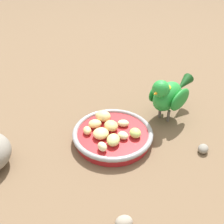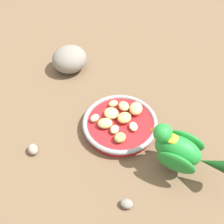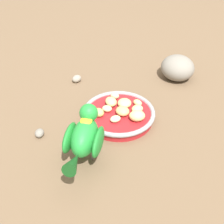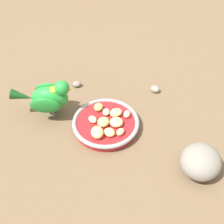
{
  "view_description": "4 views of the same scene",
  "coord_description": "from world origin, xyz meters",
  "px_view_note": "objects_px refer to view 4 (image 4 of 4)",
  "views": [
    {
      "loc": [
        0.3,
        -0.37,
        0.39
      ],
      "look_at": [
        -0.0,
        -0.01,
        0.07
      ],
      "focal_mm": 39.81,
      "sensor_mm": 36.0,
      "label": 1
    },
    {
      "loc": [
        0.45,
        0.16,
        0.61
      ],
      "look_at": [
        0.01,
        -0.04,
        0.05
      ],
      "focal_mm": 48.79,
      "sensor_mm": 36.0,
      "label": 2
    },
    {
      "loc": [
        -0.09,
        0.65,
        0.55
      ],
      "look_at": [
        0.02,
        0.01,
        0.05
      ],
      "focal_mm": 53.92,
      "sensor_mm": 36.0,
      "label": 3
    },
    {
      "loc": [
        -0.51,
        -0.04,
        0.59
      ],
      "look_at": [
        0.0,
        -0.04,
        0.07
      ],
      "focal_mm": 44.16,
      "sensor_mm": 36.0,
      "label": 4
    }
  ],
  "objects_px": {
    "apple_piece_6": "(106,112)",
    "apple_piece_1": "(116,113)",
    "apple_piece_3": "(127,114)",
    "apple_piece_5": "(116,123)",
    "apple_piece_8": "(120,132)",
    "apple_piece_0": "(103,122)",
    "pebble_1": "(77,84)",
    "apple_piece_9": "(93,119)",
    "feeding_bowl": "(106,124)",
    "pebble_0": "(155,89)",
    "apple_piece_7": "(100,107)",
    "rock_large": "(200,162)",
    "apple_piece_2": "(110,132)",
    "apple_piece_4": "(97,132)",
    "parrot": "(49,97)"
  },
  "relations": [
    {
      "from": "rock_large",
      "to": "pebble_1",
      "type": "height_order",
      "value": "rock_large"
    },
    {
      "from": "apple_piece_1",
      "to": "pebble_0",
      "type": "bearing_deg",
      "value": -44.96
    },
    {
      "from": "feeding_bowl",
      "to": "apple_piece_7",
      "type": "bearing_deg",
      "value": 20.71
    },
    {
      "from": "apple_piece_0",
      "to": "apple_piece_5",
      "type": "xyz_separation_m",
      "value": [
        -0.01,
        -0.04,
        -0.0
      ]
    },
    {
      "from": "apple_piece_9",
      "to": "apple_piece_4",
      "type": "bearing_deg",
      "value": -164.14
    },
    {
      "from": "apple_piece_3",
      "to": "apple_piece_6",
      "type": "distance_m",
      "value": 0.06
    },
    {
      "from": "apple_piece_1",
      "to": "pebble_0",
      "type": "height_order",
      "value": "apple_piece_1"
    },
    {
      "from": "apple_piece_7",
      "to": "rock_large",
      "type": "distance_m",
      "value": 0.31
    },
    {
      "from": "feeding_bowl",
      "to": "pebble_1",
      "type": "xyz_separation_m",
      "value": [
        0.18,
        0.1,
        -0.01
      ]
    },
    {
      "from": "apple_piece_6",
      "to": "apple_piece_1",
      "type": "bearing_deg",
      "value": -100.73
    },
    {
      "from": "parrot",
      "to": "rock_large",
      "type": "xyz_separation_m",
      "value": [
        -0.19,
        -0.39,
        -0.04
      ]
    },
    {
      "from": "feeding_bowl",
      "to": "pebble_1",
      "type": "relative_size",
      "value": 6.81
    },
    {
      "from": "apple_piece_1",
      "to": "apple_piece_2",
      "type": "bearing_deg",
      "value": 165.82
    },
    {
      "from": "apple_piece_1",
      "to": "apple_piece_8",
      "type": "distance_m",
      "value": 0.07
    },
    {
      "from": "apple_piece_0",
      "to": "apple_piece_1",
      "type": "relative_size",
      "value": 0.99
    },
    {
      "from": "apple_piece_5",
      "to": "apple_piece_9",
      "type": "bearing_deg",
      "value": 74.71
    },
    {
      "from": "apple_piece_3",
      "to": "apple_piece_4",
      "type": "bearing_deg",
      "value": 130.8
    },
    {
      "from": "apple_piece_6",
      "to": "apple_piece_8",
      "type": "xyz_separation_m",
      "value": [
        -0.07,
        -0.04,
        0.0
      ]
    },
    {
      "from": "apple_piece_4",
      "to": "apple_piece_8",
      "type": "height_order",
      "value": "apple_piece_4"
    },
    {
      "from": "pebble_0",
      "to": "apple_piece_5",
      "type": "bearing_deg",
      "value": 142.96
    },
    {
      "from": "apple_piece_2",
      "to": "apple_piece_9",
      "type": "distance_m",
      "value": 0.07
    },
    {
      "from": "apple_piece_3",
      "to": "apple_piece_5",
      "type": "distance_m",
      "value": 0.05
    },
    {
      "from": "apple_piece_8",
      "to": "rock_large",
      "type": "height_order",
      "value": "rock_large"
    },
    {
      "from": "apple_piece_3",
      "to": "parrot",
      "type": "relative_size",
      "value": 0.14
    },
    {
      "from": "feeding_bowl",
      "to": "apple_piece_5",
      "type": "xyz_separation_m",
      "value": [
        -0.02,
        -0.03,
        0.02
      ]
    },
    {
      "from": "apple_piece_7",
      "to": "pebble_1",
      "type": "xyz_separation_m",
      "value": [
        0.13,
        0.08,
        -0.02
      ]
    },
    {
      "from": "apple_piece_1",
      "to": "apple_piece_2",
      "type": "relative_size",
      "value": 1.16
    },
    {
      "from": "apple_piece_0",
      "to": "pebble_1",
      "type": "xyz_separation_m",
      "value": [
        0.19,
        0.09,
        -0.02
      ]
    },
    {
      "from": "apple_piece_0",
      "to": "apple_piece_8",
      "type": "relative_size",
      "value": 1.41
    },
    {
      "from": "apple_piece_3",
      "to": "apple_piece_5",
      "type": "height_order",
      "value": "apple_piece_5"
    },
    {
      "from": "apple_piece_3",
      "to": "pebble_1",
      "type": "distance_m",
      "value": 0.23
    },
    {
      "from": "apple_piece_1",
      "to": "apple_piece_9",
      "type": "height_order",
      "value": "apple_piece_1"
    },
    {
      "from": "apple_piece_7",
      "to": "parrot",
      "type": "distance_m",
      "value": 0.15
    },
    {
      "from": "apple_piece_5",
      "to": "pebble_1",
      "type": "height_order",
      "value": "apple_piece_5"
    },
    {
      "from": "apple_piece_8",
      "to": "rock_large",
      "type": "relative_size",
      "value": 0.25
    },
    {
      "from": "apple_piece_7",
      "to": "pebble_1",
      "type": "distance_m",
      "value": 0.16
    },
    {
      "from": "feeding_bowl",
      "to": "apple_piece_9",
      "type": "bearing_deg",
      "value": 85.56
    },
    {
      "from": "apple_piece_6",
      "to": "apple_piece_4",
      "type": "bearing_deg",
      "value": 164.42
    },
    {
      "from": "apple_piece_1",
      "to": "apple_piece_8",
      "type": "xyz_separation_m",
      "value": [
        -0.07,
        -0.01,
        -0.0
      ]
    },
    {
      "from": "apple_piece_1",
      "to": "rock_large",
      "type": "xyz_separation_m",
      "value": [
        -0.17,
        -0.2,
        0.0
      ]
    },
    {
      "from": "apple_piece_1",
      "to": "pebble_0",
      "type": "xyz_separation_m",
      "value": [
        0.13,
        -0.13,
        -0.02
      ]
    },
    {
      "from": "feeding_bowl",
      "to": "apple_piece_5",
      "type": "distance_m",
      "value": 0.04
    },
    {
      "from": "apple_piece_3",
      "to": "apple_piece_7",
      "type": "distance_m",
      "value": 0.08
    },
    {
      "from": "apple_piece_8",
      "to": "apple_piece_3",
      "type": "bearing_deg",
      "value": -17.28
    },
    {
      "from": "apple_piece_5",
      "to": "rock_large",
      "type": "xyz_separation_m",
      "value": [
        -0.13,
        -0.2,
        0.0
      ]
    },
    {
      "from": "apple_piece_1",
      "to": "apple_piece_6",
      "type": "xyz_separation_m",
      "value": [
        0.01,
        0.03,
        -0.0
      ]
    },
    {
      "from": "apple_piece_6",
      "to": "apple_piece_9",
      "type": "height_order",
      "value": "same"
    },
    {
      "from": "parrot",
      "to": "apple_piece_7",
      "type": "bearing_deg",
      "value": 1.48
    },
    {
      "from": "rock_large",
      "to": "pebble_1",
      "type": "bearing_deg",
      "value": 45.13
    },
    {
      "from": "pebble_1",
      "to": "apple_piece_7",
      "type": "bearing_deg",
      "value": -149.19
    }
  ]
}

